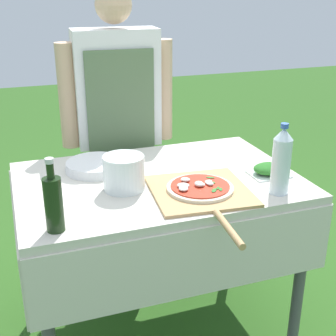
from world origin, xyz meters
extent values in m
plane|color=#2D5B1E|center=(0.00, 0.00, 0.00)|extent=(12.00, 12.00, 0.00)
cube|color=beige|center=(0.00, 0.00, 0.78)|extent=(1.16, 0.78, 0.04)
cube|color=beige|center=(0.00, -0.39, 0.62)|extent=(1.16, 0.01, 0.28)
cube|color=beige|center=(0.00, 0.39, 0.62)|extent=(1.16, 0.01, 0.28)
cube|color=beige|center=(-0.58, 0.00, 0.62)|extent=(0.01, 0.78, 0.28)
cube|color=beige|center=(0.58, 0.00, 0.62)|extent=(0.01, 0.78, 0.28)
cylinder|color=#4C4C51|center=(0.52, -0.33, 0.38)|extent=(0.05, 0.05, 0.76)
cylinder|color=#4C4C51|center=(-0.52, 0.33, 0.38)|extent=(0.05, 0.05, 0.76)
cylinder|color=#4C4C51|center=(0.52, 0.33, 0.38)|extent=(0.05, 0.05, 0.76)
cylinder|color=#70604C|center=(0.05, 0.57, 0.39)|extent=(0.11, 0.11, 0.77)
cylinder|color=#70604C|center=(-0.10, 0.58, 0.39)|extent=(0.11, 0.11, 0.77)
cube|color=silver|center=(-0.03, 0.57, 1.06)|extent=(0.43, 0.20, 0.58)
cube|color=#56704C|center=(-0.03, 0.48, 0.84)|extent=(0.33, 0.02, 0.84)
cylinder|color=tan|center=(0.22, 0.56, 1.04)|extent=(0.09, 0.09, 0.51)
cylinder|color=tan|center=(-0.27, 0.59, 1.04)|extent=(0.09, 0.09, 0.51)
sphere|color=tan|center=(-0.03, 0.57, 1.46)|extent=(0.18, 0.18, 0.18)
cube|color=tan|center=(0.11, -0.19, 0.80)|extent=(0.40, 0.40, 0.01)
cylinder|color=tan|center=(0.08, -0.49, 0.80)|extent=(0.05, 0.24, 0.02)
cylinder|color=beige|center=(0.11, -0.19, 0.81)|extent=(0.26, 0.26, 0.01)
cylinder|color=red|center=(0.11, -0.19, 0.82)|extent=(0.23, 0.23, 0.00)
ellipsoid|color=white|center=(0.11, -0.20, 0.83)|extent=(0.03, 0.03, 0.01)
ellipsoid|color=white|center=(0.10, -0.19, 0.83)|extent=(0.04, 0.05, 0.02)
ellipsoid|color=white|center=(0.07, -0.13, 0.83)|extent=(0.05, 0.05, 0.01)
ellipsoid|color=white|center=(0.15, -0.20, 0.83)|extent=(0.03, 0.04, 0.01)
ellipsoid|color=white|center=(0.03, -0.21, 0.83)|extent=(0.05, 0.05, 0.02)
ellipsoid|color=white|center=(0.04, -0.18, 0.83)|extent=(0.06, 0.06, 0.01)
ellipsoid|color=white|center=(0.15, -0.18, 0.83)|extent=(0.04, 0.04, 0.01)
ellipsoid|color=white|center=(0.11, -0.19, 0.83)|extent=(0.04, 0.04, 0.01)
ellipsoid|color=#286B23|center=(0.17, -0.18, 0.83)|extent=(0.03, 0.03, 0.00)
ellipsoid|color=#286B23|center=(0.16, -0.23, 0.83)|extent=(0.02, 0.03, 0.00)
ellipsoid|color=#286B23|center=(0.17, -0.25, 0.83)|extent=(0.02, 0.03, 0.00)
ellipsoid|color=#286B23|center=(0.18, -0.13, 0.83)|extent=(0.04, 0.03, 0.00)
ellipsoid|color=#286B23|center=(0.14, -0.25, 0.83)|extent=(0.04, 0.04, 0.00)
cylinder|color=black|center=(-0.46, -0.30, 0.89)|extent=(0.06, 0.06, 0.19)
cylinder|color=black|center=(-0.46, -0.30, 1.01)|extent=(0.02, 0.02, 0.05)
cylinder|color=silver|center=(-0.46, -0.30, 1.04)|extent=(0.03, 0.03, 0.02)
cylinder|color=silver|center=(0.40, -0.29, 0.90)|extent=(0.07, 0.07, 0.22)
cone|color=silver|center=(0.40, -0.29, 1.04)|extent=(0.07, 0.07, 0.04)
cylinder|color=#335BB2|center=(0.40, -0.29, 1.07)|extent=(0.03, 0.03, 0.02)
cube|color=silver|center=(0.46, -0.12, 0.80)|extent=(0.16, 0.13, 0.01)
ellipsoid|color=#286B23|center=(0.46, -0.12, 0.82)|extent=(0.14, 0.11, 0.05)
cylinder|color=silver|center=(-0.16, -0.06, 0.86)|extent=(0.16, 0.16, 0.14)
cylinder|color=white|center=(-0.23, 0.18, 0.80)|extent=(0.26, 0.26, 0.00)
cylinder|color=white|center=(-0.23, 0.18, 0.80)|extent=(0.26, 0.26, 0.00)
cylinder|color=white|center=(-0.23, 0.18, 0.81)|extent=(0.26, 0.26, 0.00)
cylinder|color=white|center=(-0.23, 0.18, 0.81)|extent=(0.26, 0.26, 0.00)
cylinder|color=white|center=(-0.23, 0.18, 0.82)|extent=(0.26, 0.26, 0.00)
cylinder|color=white|center=(-0.23, 0.18, 0.82)|extent=(0.26, 0.26, 0.00)
cylinder|color=white|center=(-0.23, 0.18, 0.83)|extent=(0.26, 0.26, 0.00)
cylinder|color=white|center=(-0.23, 0.18, 0.83)|extent=(0.26, 0.26, 0.00)
camera|label=1|loc=(-0.56, -1.71, 1.56)|focal=50.00mm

